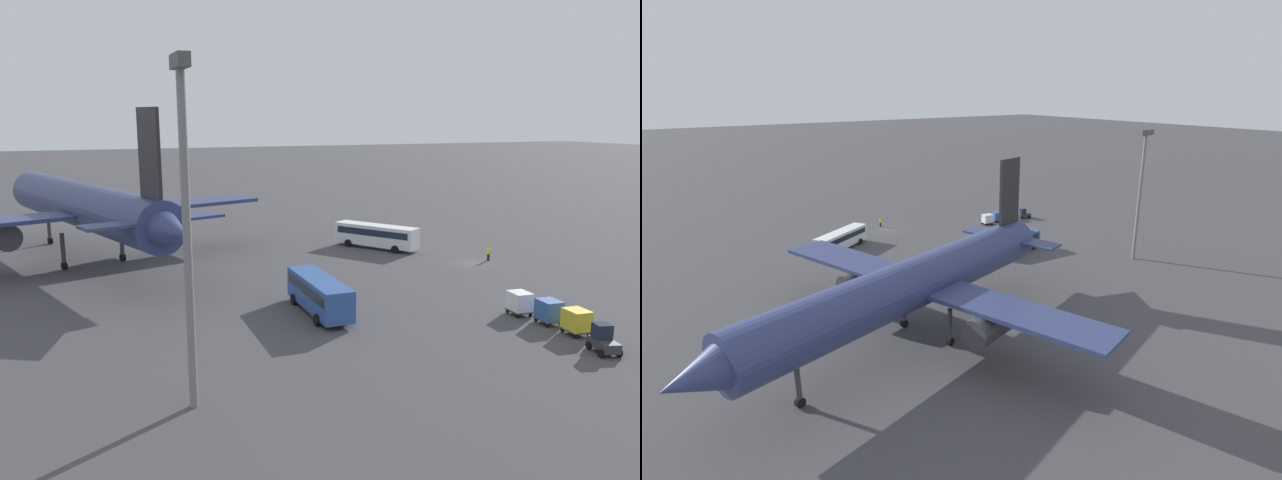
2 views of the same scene
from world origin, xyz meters
TOP-DOWN VIEW (x-y plane):
  - ground_plane at (0.00, 0.00)m, footprint 600.00×600.00m
  - airplane at (17.16, 42.01)m, footprint 49.29×42.52m
  - shuttle_bus_near at (11.79, 6.53)m, footprint 11.07×8.28m
  - shuttle_bus_far at (-11.07, 24.11)m, footprint 10.39×3.32m
  - baggage_tug at (-27.78, 8.34)m, footprint 2.67×2.19m
  - worker_person at (0.15, -2.67)m, footprint 0.38×0.38m
  - cargo_cart_yellow at (-24.11, 7.34)m, footprint 2.15×1.86m
  - cargo_cart_blue at (-21.20, 7.48)m, footprint 2.15×1.86m
  - cargo_cart_white at (-18.28, 8.10)m, footprint 2.15×1.86m
  - light_pole at (-25.08, 37.98)m, footprint 2.80×0.70m

SIDE VIEW (x-z plane):
  - ground_plane at x=0.00m, z-range 0.00..0.00m
  - worker_person at x=0.15m, z-range 0.00..1.74m
  - baggage_tug at x=-27.78m, z-range -0.11..1.99m
  - cargo_cart_yellow at x=-24.11m, z-range 0.16..2.22m
  - cargo_cart_blue at x=-21.20m, z-range 0.16..2.22m
  - cargo_cart_white at x=-18.28m, z-range 0.16..2.22m
  - shuttle_bus_near at x=11.79m, z-range 0.32..3.44m
  - shuttle_bus_far at x=-11.07m, z-range 0.32..3.49m
  - airplane at x=17.16m, z-range -2.23..15.75m
  - light_pole at x=-25.08m, z-range 2.07..22.49m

